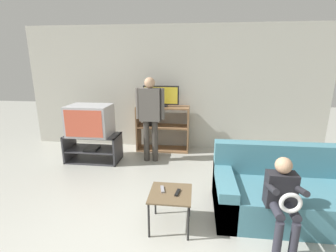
{
  "coord_description": "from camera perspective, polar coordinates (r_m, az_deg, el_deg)",
  "views": [
    {
      "loc": [
        0.49,
        -1.69,
        1.88
      ],
      "look_at": [
        0.07,
        1.92,
        0.9
      ],
      "focal_mm": 26.0,
      "sensor_mm": 36.0,
      "label": 1
    }
  ],
  "objects": [
    {
      "name": "wall_back",
      "position": [
        5.27,
        1.28,
        8.76
      ],
      "size": [
        6.4,
        0.06,
        2.6
      ],
      "color": "beige",
      "rests_on": "ground_plane"
    },
    {
      "name": "person_seated_child",
      "position": [
        2.82,
        25.3,
        -14.6
      ],
      "size": [
        0.33,
        0.43,
        0.93
      ],
      "color": "#2D2D38",
      "rests_on": "ground_plane"
    },
    {
      "name": "tv_stand",
      "position": [
        4.91,
        -17.09,
        -4.93
      ],
      "size": [
        1.0,
        0.51,
        0.52
      ],
      "color": "#38383D",
      "rests_on": "ground_plane"
    },
    {
      "name": "remote_control_white",
      "position": [
        2.9,
        -1.32,
        -14.61
      ],
      "size": [
        0.07,
        0.15,
        0.02
      ],
      "primitive_type": "cube",
      "rotation": [
        0.0,
        0.0,
        0.22
      ],
      "color": "gray",
      "rests_on": "snack_table"
    },
    {
      "name": "remote_control_black",
      "position": [
        2.84,
        2.25,
        -15.31
      ],
      "size": [
        0.06,
        0.15,
        0.02
      ],
      "primitive_type": "cube",
      "rotation": [
        0.0,
        0.0,
        -0.18
      ],
      "color": "black",
      "rests_on": "snack_table"
    },
    {
      "name": "snack_table",
      "position": [
        2.88,
        0.59,
        -16.26
      ],
      "size": [
        0.47,
        0.47,
        0.43
      ],
      "color": "brown",
      "rests_on": "ground_plane"
    },
    {
      "name": "television_main",
      "position": [
        4.77,
        -17.82,
        1.31
      ],
      "size": [
        0.77,
        0.57,
        0.57
      ],
      "color": "#B2B2B7",
      "rests_on": "tv_stand"
    },
    {
      "name": "television_flat",
      "position": [
        5.04,
        -1.67,
        6.85
      ],
      "size": [
        0.74,
        0.2,
        0.43
      ],
      "color": "black",
      "rests_on": "media_shelf"
    },
    {
      "name": "couch",
      "position": [
        3.5,
        26.45,
        -14.01
      ],
      "size": [
        1.83,
        0.96,
        0.82
      ],
      "color": "teal",
      "rests_on": "ground_plane"
    },
    {
      "name": "media_shelf",
      "position": [
        5.18,
        -1.21,
        -0.48
      ],
      "size": [
        1.1,
        0.39,
        0.96
      ],
      "color": "#8E6642",
      "rests_on": "ground_plane"
    },
    {
      "name": "person_standing_adult",
      "position": [
        4.51,
        -4.2,
        3.35
      ],
      "size": [
        0.53,
        0.2,
        1.6
      ],
      "color": "#3D3833",
      "rests_on": "ground_plane"
    }
  ]
}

